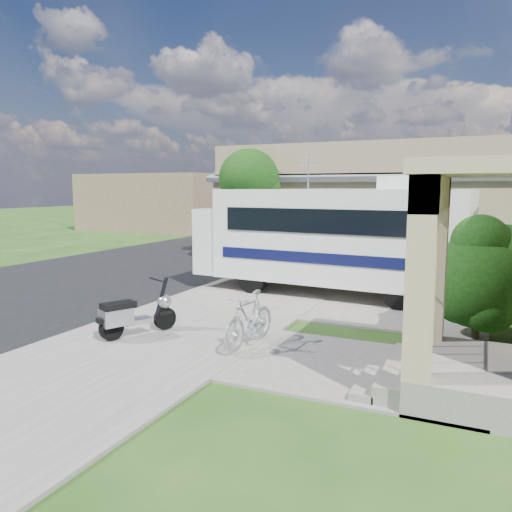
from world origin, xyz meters
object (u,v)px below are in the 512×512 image
at_px(bicycle, 249,322).
at_px(scooter, 133,315).
at_px(van, 286,225).
at_px(motorhome, 330,236).
at_px(pickup_truck, 243,236).
at_px(garden_hose, 413,359).
at_px(shrub, 482,277).

bearing_deg(bicycle, scooter, -165.32).
relative_size(bicycle, van, 0.31).
height_order(scooter, van, van).
xyz_separation_m(motorhome, pickup_truck, (-6.64, 7.95, -0.94)).
relative_size(pickup_truck, garden_hose, 12.31).
xyz_separation_m(bicycle, van, (-7.20, 20.31, 0.28)).
bearing_deg(shrub, pickup_truck, 134.09).
xyz_separation_m(scooter, van, (-4.80, 20.72, 0.30)).
bearing_deg(van, scooter, -80.64).
bearing_deg(pickup_truck, van, -84.87).
height_order(motorhome, scooter, motorhome).
height_order(bicycle, van, van).
xyz_separation_m(scooter, garden_hose, (5.34, 0.81, -0.40)).
relative_size(scooter, bicycle, 0.94).
relative_size(shrub, pickup_truck, 0.47).
relative_size(scooter, van, 0.29).
bearing_deg(van, motorhome, -68.04).
distance_m(scooter, garden_hose, 5.42).
bearing_deg(van, shrub, -61.83).
height_order(shrub, van, shrub).
bearing_deg(shrub, van, 121.85).
height_order(motorhome, garden_hose, motorhome).
relative_size(bicycle, garden_hose, 3.94).
xyz_separation_m(shrub, scooter, (-6.34, -2.78, -0.79)).
bearing_deg(bicycle, motorhome, 95.38).
height_order(van, garden_hose, van).
relative_size(pickup_truck, van, 0.97).
xyz_separation_m(motorhome, van, (-7.17, 14.93, -0.89)).
relative_size(bicycle, pickup_truck, 0.32).
bearing_deg(bicycle, van, 114.55).
bearing_deg(pickup_truck, scooter, 108.05).
xyz_separation_m(shrub, pickup_truck, (-10.61, 10.95, -0.55)).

